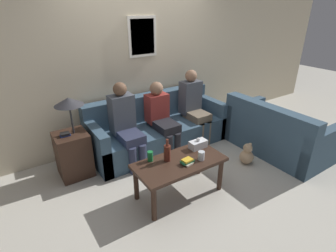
# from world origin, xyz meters

# --- Properties ---
(ground_plane) EXTENTS (16.00, 16.00, 0.00)m
(ground_plane) POSITION_xyz_m (0.00, 0.00, 0.00)
(ground_plane) COLOR beige
(wall_back) EXTENTS (9.00, 0.08, 2.60)m
(wall_back) POSITION_xyz_m (0.00, 0.96, 1.30)
(wall_back) COLOR beige
(wall_back) RESTS_ON ground_plane
(couch_main) EXTENTS (2.25, 0.85, 0.83)m
(couch_main) POSITION_xyz_m (0.00, 0.51, 0.29)
(couch_main) COLOR #385166
(couch_main) RESTS_ON ground_plane
(couch_side) EXTENTS (0.85, 1.53, 0.83)m
(couch_side) POSITION_xyz_m (1.45, -0.68, 0.29)
(couch_side) COLOR #385166
(couch_side) RESTS_ON ground_plane
(coffee_table) EXTENTS (1.09, 0.54, 0.48)m
(coffee_table) POSITION_xyz_m (-0.44, -0.70, 0.41)
(coffee_table) COLOR #382319
(coffee_table) RESTS_ON ground_plane
(side_table_with_lamp) EXTENTS (0.44, 0.42, 1.11)m
(side_table_with_lamp) POSITION_xyz_m (-1.38, 0.43, 0.39)
(side_table_with_lamp) COLOR #382319
(side_table_with_lamp) RESTS_ON ground_plane
(wine_bottle) EXTENTS (0.08, 0.08, 0.28)m
(wine_bottle) POSITION_xyz_m (-0.55, -0.61, 0.58)
(wine_bottle) COLOR #562319
(wine_bottle) RESTS_ON coffee_table
(drinking_glass) EXTENTS (0.08, 0.08, 0.11)m
(drinking_glass) POSITION_xyz_m (-0.20, -0.82, 0.53)
(drinking_glass) COLOR silver
(drinking_glass) RESTS_ON coffee_table
(book_stack) EXTENTS (0.16, 0.13, 0.06)m
(book_stack) POSITION_xyz_m (-0.39, -0.80, 0.51)
(book_stack) COLOR beige
(book_stack) RESTS_ON coffee_table
(soda_can) EXTENTS (0.07, 0.07, 0.12)m
(soda_can) POSITION_xyz_m (-0.72, -0.51, 0.54)
(soda_can) COLOR #197A38
(soda_can) RESTS_ON coffee_table
(tissue_box) EXTENTS (0.23, 0.12, 0.14)m
(tissue_box) POSITION_xyz_m (-0.06, -0.58, 0.53)
(tissue_box) COLOR silver
(tissue_box) RESTS_ON coffee_table
(person_left) EXTENTS (0.34, 0.61, 1.19)m
(person_left) POSITION_xyz_m (-0.63, 0.34, 0.63)
(person_left) COLOR #2D334C
(person_left) RESTS_ON ground_plane
(person_middle) EXTENTS (0.34, 0.63, 1.09)m
(person_middle) POSITION_xyz_m (-0.02, 0.36, 0.59)
(person_middle) COLOR black
(person_middle) RESTS_ON ground_plane
(person_right) EXTENTS (0.34, 0.58, 1.19)m
(person_right) POSITION_xyz_m (0.64, 0.39, 0.63)
(person_right) COLOR #756651
(person_right) RESTS_ON ground_plane
(teddy_bear) EXTENTS (0.21, 0.21, 0.32)m
(teddy_bear) POSITION_xyz_m (0.80, -0.69, 0.14)
(teddy_bear) COLOR tan
(teddy_bear) RESTS_ON ground_plane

